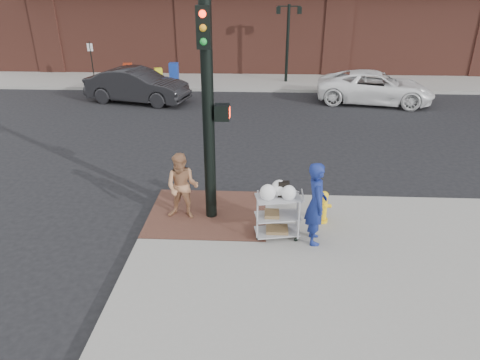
# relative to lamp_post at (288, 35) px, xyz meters

# --- Properties ---
(ground) EXTENTS (220.00, 220.00, 0.00)m
(ground) POSITION_rel_lamp_post_xyz_m (-2.00, -16.00, -2.62)
(ground) COLOR black
(ground) RESTS_ON ground
(sidewalk_far) EXTENTS (65.00, 36.00, 0.15)m
(sidewalk_far) POSITION_rel_lamp_post_xyz_m (10.50, 16.00, -2.54)
(sidewalk_far) COLOR gray
(sidewalk_far) RESTS_ON ground
(brick_curb_ramp) EXTENTS (2.80, 2.40, 0.01)m
(brick_curb_ramp) POSITION_rel_lamp_post_xyz_m (-2.60, -15.10, -2.46)
(brick_curb_ramp) COLOR #4E2D24
(brick_curb_ramp) RESTS_ON sidewalk_near
(lamp_post) EXTENTS (1.32, 0.22, 4.00)m
(lamp_post) POSITION_rel_lamp_post_xyz_m (0.00, 0.00, 0.00)
(lamp_post) COLOR black
(lamp_post) RESTS_ON sidewalk_far
(parking_sign) EXTENTS (0.05, 0.05, 2.20)m
(parking_sign) POSITION_rel_lamp_post_xyz_m (-10.50, -1.00, -1.37)
(parking_sign) COLOR black
(parking_sign) RESTS_ON sidewalk_far
(traffic_signal_pole) EXTENTS (0.61, 0.51, 5.00)m
(traffic_signal_pole) POSITION_rel_lamp_post_xyz_m (-2.48, -15.23, 0.21)
(traffic_signal_pole) COLOR black
(traffic_signal_pole) RESTS_ON sidewalk_near
(woman_blue) EXTENTS (0.46, 0.68, 1.82)m
(woman_blue) POSITION_rel_lamp_post_xyz_m (-0.18, -16.18, -1.56)
(woman_blue) COLOR navy
(woman_blue) RESTS_ON sidewalk_near
(pedestrian_tan) EXTENTS (0.85, 0.70, 1.61)m
(pedestrian_tan) POSITION_rel_lamp_post_xyz_m (-3.14, -15.32, -1.66)
(pedestrian_tan) COLOR #AB7550
(pedestrian_tan) RESTS_ON sidewalk_near
(sedan_dark) EXTENTS (5.08, 2.75, 1.59)m
(sedan_dark) POSITION_rel_lamp_post_xyz_m (-7.19, -4.31, -1.82)
(sedan_dark) COLOR black
(sedan_dark) RESTS_ON ground
(minivan_white) EXTENTS (5.64, 3.36, 1.47)m
(minivan_white) POSITION_rel_lamp_post_xyz_m (3.94, -3.89, -1.88)
(minivan_white) COLOR white
(minivan_white) RESTS_ON ground
(utility_cart) EXTENTS (1.02, 0.69, 1.30)m
(utility_cart) POSITION_rel_lamp_post_xyz_m (-0.96, -16.03, -1.88)
(utility_cart) COLOR #9D9DA2
(utility_cart) RESTS_ON sidewalk_near
(fire_hydrant) EXTENTS (0.37, 0.26, 0.78)m
(fire_hydrant) POSITION_rel_lamp_post_xyz_m (0.11, -15.35, -2.07)
(fire_hydrant) COLOR yellow
(fire_hydrant) RESTS_ON sidewalk_near
(newsbox_red) EXTENTS (0.56, 0.52, 1.11)m
(newsbox_red) POSITION_rel_lamp_post_xyz_m (-8.53, -1.16, -1.91)
(newsbox_red) COLOR #AF2E14
(newsbox_red) RESTS_ON sidewalk_far
(newsbox_yellow) EXTENTS (0.49, 0.47, 0.90)m
(newsbox_yellow) POSITION_rel_lamp_post_xyz_m (-6.86, -1.28, -2.02)
(newsbox_yellow) COLOR yellow
(newsbox_yellow) RESTS_ON sidewalk_far
(newsbox_blue) EXTENTS (0.47, 0.43, 1.10)m
(newsbox_blue) POSITION_rel_lamp_post_xyz_m (-6.11, -0.85, -1.92)
(newsbox_blue) COLOR #173597
(newsbox_blue) RESTS_ON sidewalk_far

